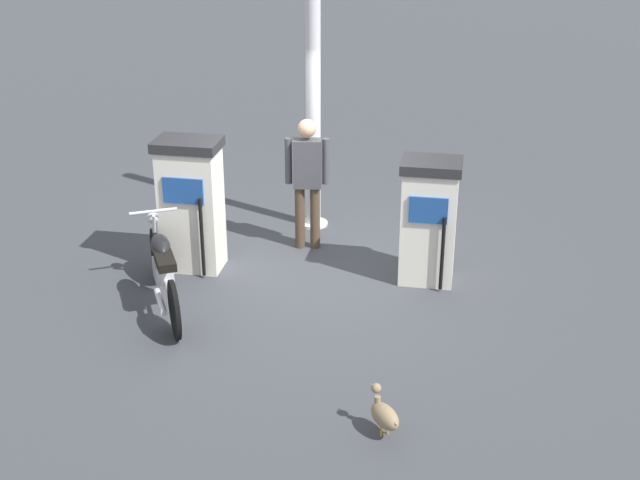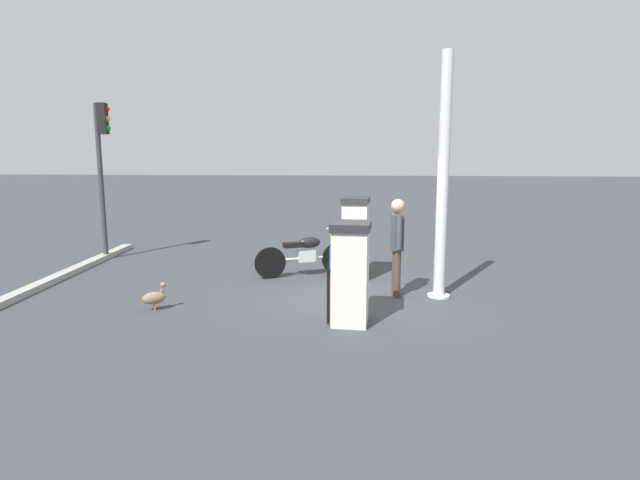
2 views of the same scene
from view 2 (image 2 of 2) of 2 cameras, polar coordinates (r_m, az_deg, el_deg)
The scene contains 9 objects.
ground_plane at distance 9.18m, azimuth 4.30°, elevation -6.39°, with size 120.00×120.00×0.00m, color #383A3F.
fuel_pump_near at distance 10.42m, azimuth 3.99°, elevation 0.31°, with size 0.63×0.82×1.68m.
fuel_pump_far at distance 7.58m, azimuth 3.43°, elevation -3.67°, with size 0.65×0.74×1.54m.
motorcycle_near_pump at distance 10.64m, azimuth -1.64°, elevation -1.48°, with size 1.95×0.98×0.97m.
attendant_person at distance 9.09m, azimuth 8.68°, elevation -0.06°, with size 0.26×0.58×1.76m.
wandering_duck at distance 8.75m, azimuth -18.17°, elevation -6.15°, with size 0.42×0.36×0.46m.
roadside_traffic_light at distance 13.31m, azimuth -23.36°, elevation 8.90°, with size 0.39×0.27×3.74m.
canopy_support_pole at distance 9.08m, azimuth 13.69°, elevation 6.35°, with size 0.40×0.40×4.26m.
road_edge_kerb at distance 11.07m, azimuth -29.08°, elevation -4.51°, with size 0.91×8.66×0.12m.
Camera 2 is at (-0.14, 8.84, 2.49)m, focal length 28.36 mm.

